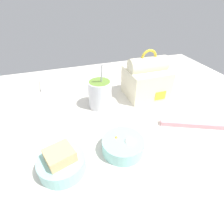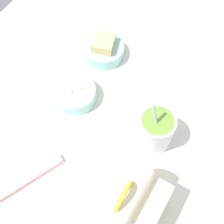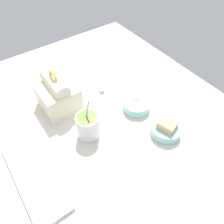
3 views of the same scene
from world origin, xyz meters
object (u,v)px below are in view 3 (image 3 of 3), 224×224
Objects in this scene: bento_bowl_sandwich at (166,129)px; bento_bowl_snacks at (137,105)px; lunch_bag at (58,94)px; soup_cup at (88,126)px; chopstick_case at (99,78)px; keyboard at (35,176)px.

bento_bowl_sandwich is 1.01× the size of bento_bowl_snacks.
bento_bowl_sandwich is (-38.36, -28.26, -4.73)cm from lunch_bag.
soup_cup reaches higher than bento_bowl_sandwich.
lunch_bag is at bearing 103.39° from chopstick_case.
bento_bowl_sandwich reaches higher than chopstick_case.
lunch_bag is 26.14cm from chopstick_case.
keyboard is 2.91× the size of bento_bowl_snacks.
bento_bowl_snacks is (17.35, 1.05, -0.42)cm from bento_bowl_sandwich.
lunch_bag is at bearing 6.48° from soup_cup.
keyboard is at bearing 138.67° from lunch_bag.
keyboard is 26.24cm from soup_cup.
bento_bowl_snacks is 0.58× the size of chopstick_case.
bento_bowl_snacks is (5.07, -50.15, 1.21)cm from keyboard.
chopstick_case is (31.93, -47.55, -0.22)cm from keyboard.
bento_bowl_snacks is at bearing -84.23° from keyboard.
bento_bowl_sandwich is 17.39cm from bento_bowl_snacks.
keyboard is at bearing 76.50° from bento_bowl_sandwich.
lunch_bag is 47.89cm from bento_bowl_sandwich.
bento_bowl_snacks is (-21.01, -27.22, -5.15)cm from lunch_bag.
bento_bowl_sandwich is 44.41cm from chopstick_case.
soup_cup is at bearing 89.76° from bento_bowl_snacks.
bento_bowl_sandwich is at bearing -103.50° from keyboard.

